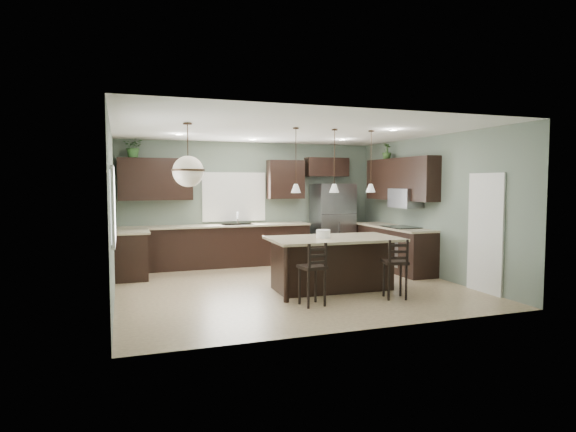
% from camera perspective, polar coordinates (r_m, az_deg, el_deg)
% --- Properties ---
extents(ground, '(6.00, 6.00, 0.00)m').
position_cam_1_polar(ground, '(8.81, 0.25, -8.33)').
color(ground, '#9E8466').
rests_on(ground, ground).
extents(pantry_door, '(0.04, 0.82, 2.04)m').
position_cam_1_polar(pantry_door, '(8.83, 22.35, -1.89)').
color(pantry_door, white).
rests_on(pantry_door, ground).
extents(window_back, '(1.35, 0.02, 1.00)m').
position_cam_1_polar(window_back, '(11.13, -6.41, 2.27)').
color(window_back, white).
rests_on(window_back, room_shell).
extents(window_left, '(0.02, 1.10, 1.00)m').
position_cam_1_polar(window_left, '(7.32, -20.11, 1.17)').
color(window_left, white).
rests_on(window_left, room_shell).
extents(left_return_cabs, '(0.60, 0.90, 0.90)m').
position_cam_1_polar(left_return_cabs, '(9.92, -18.10, -4.49)').
color(left_return_cabs, black).
rests_on(left_return_cabs, ground).
extents(left_return_countertop, '(0.66, 0.96, 0.04)m').
position_cam_1_polar(left_return_countertop, '(9.86, -18.05, -1.79)').
color(left_return_countertop, '#BAAE8D').
rests_on(left_return_countertop, left_return_cabs).
extents(back_lower_cabs, '(4.20, 0.60, 0.90)m').
position_cam_1_polar(back_lower_cabs, '(10.85, -8.35, -3.62)').
color(back_lower_cabs, black).
rests_on(back_lower_cabs, ground).
extents(back_countertop, '(4.20, 0.66, 0.04)m').
position_cam_1_polar(back_countertop, '(10.78, -8.36, -1.16)').
color(back_countertop, '#BAAE8D').
rests_on(back_countertop, back_lower_cabs).
extents(sink_inset, '(0.70, 0.45, 0.01)m').
position_cam_1_polar(sink_inset, '(10.87, -6.03, -1.01)').
color(sink_inset, gray).
rests_on(sink_inset, back_countertop).
extents(faucet, '(0.02, 0.02, 0.28)m').
position_cam_1_polar(faucet, '(10.83, -6.00, -0.26)').
color(faucet, silver).
rests_on(faucet, back_countertop).
extents(back_upper_left, '(1.55, 0.34, 0.90)m').
position_cam_1_polar(back_upper_left, '(10.72, -15.43, 4.23)').
color(back_upper_left, black).
rests_on(back_upper_left, room_shell).
extents(back_upper_right, '(0.85, 0.34, 0.90)m').
position_cam_1_polar(back_upper_right, '(11.31, -0.30, 4.35)').
color(back_upper_right, black).
rests_on(back_upper_right, room_shell).
extents(fridge_header, '(1.05, 0.34, 0.45)m').
position_cam_1_polar(fridge_header, '(11.69, 4.60, 5.80)').
color(fridge_header, black).
rests_on(fridge_header, room_shell).
extents(right_lower_cabs, '(0.60, 2.35, 0.90)m').
position_cam_1_polar(right_lower_cabs, '(10.67, 12.46, -3.80)').
color(right_lower_cabs, black).
rests_on(right_lower_cabs, ground).
extents(right_countertop, '(0.66, 2.35, 0.04)m').
position_cam_1_polar(right_countertop, '(10.61, 12.41, -1.29)').
color(right_countertop, '#BAAE8D').
rests_on(right_countertop, right_lower_cabs).
extents(cooktop, '(0.58, 0.75, 0.02)m').
position_cam_1_polar(cooktop, '(10.37, 13.21, -1.28)').
color(cooktop, black).
rests_on(cooktop, right_countertop).
extents(wall_oven_front, '(0.01, 0.72, 0.60)m').
position_cam_1_polar(wall_oven_front, '(10.28, 11.82, -4.08)').
color(wall_oven_front, gray).
rests_on(wall_oven_front, right_lower_cabs).
extents(right_upper_cabs, '(0.34, 2.35, 0.90)m').
position_cam_1_polar(right_upper_cabs, '(10.64, 13.18, 4.27)').
color(right_upper_cabs, black).
rests_on(right_upper_cabs, room_shell).
extents(microwave, '(0.40, 0.75, 0.40)m').
position_cam_1_polar(microwave, '(10.39, 13.73, 2.06)').
color(microwave, gray).
rests_on(microwave, right_upper_cabs).
extents(refrigerator, '(0.90, 0.74, 1.85)m').
position_cam_1_polar(refrigerator, '(11.50, 5.30, -0.78)').
color(refrigerator, gray).
rests_on(refrigerator, ground).
extents(kitchen_island, '(2.27, 1.33, 0.92)m').
position_cam_1_polar(kitchen_island, '(8.46, 5.44, -5.67)').
color(kitchen_island, black).
rests_on(kitchen_island, ground).
extents(serving_dish, '(0.24, 0.24, 0.14)m').
position_cam_1_polar(serving_dish, '(8.31, 4.20, -2.13)').
color(serving_dish, white).
rests_on(serving_dish, kitchen_island).
extents(bar_stool_left, '(0.40, 0.40, 0.98)m').
position_cam_1_polar(bar_stool_left, '(7.37, 2.87, -6.87)').
color(bar_stool_left, black).
rests_on(bar_stool_left, ground).
extents(bar_stool_right, '(0.44, 0.44, 0.98)m').
position_cam_1_polar(bar_stool_right, '(8.00, 12.57, -6.11)').
color(bar_stool_right, black).
rests_on(bar_stool_right, ground).
extents(pendant_left, '(0.17, 0.17, 1.10)m').
position_cam_1_polar(pendant_left, '(8.10, 0.94, 6.62)').
color(pendant_left, silver).
rests_on(pendant_left, room_shell).
extents(pendant_center, '(0.17, 0.17, 1.10)m').
position_cam_1_polar(pendant_center, '(8.35, 5.52, 6.52)').
color(pendant_center, white).
rests_on(pendant_center, room_shell).
extents(pendant_right, '(0.17, 0.17, 1.10)m').
position_cam_1_polar(pendant_right, '(8.65, 9.80, 6.39)').
color(pendant_right, white).
rests_on(pendant_right, room_shell).
extents(chandelier, '(0.52, 0.52, 0.99)m').
position_cam_1_polar(chandelier, '(7.64, -11.78, 7.10)').
color(chandelier, beige).
rests_on(chandelier, room_shell).
extents(plant_back_left, '(0.51, 0.48, 0.46)m').
position_cam_1_polar(plant_back_left, '(10.69, -17.81, 7.82)').
color(plant_back_left, '#2C5625').
rests_on(plant_back_left, back_upper_left).
extents(plant_right_wall, '(0.26, 0.26, 0.36)m').
position_cam_1_polar(plant_right_wall, '(11.10, 11.63, 7.54)').
color(plant_right_wall, '#335424').
rests_on(plant_right_wall, right_upper_cabs).
extents(room_shell, '(6.00, 6.00, 6.00)m').
position_cam_1_polar(room_shell, '(8.61, 0.25, 2.79)').
color(room_shell, slate).
rests_on(room_shell, ground).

